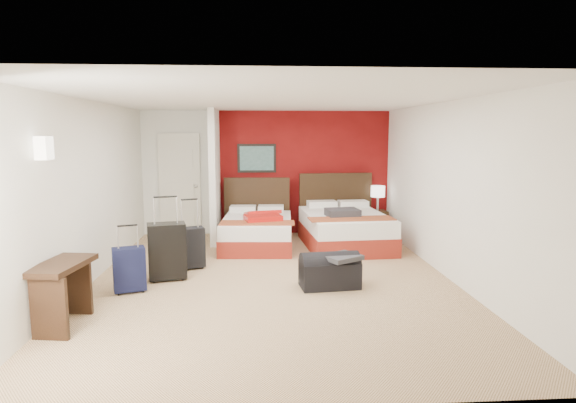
{
  "coord_description": "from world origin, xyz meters",
  "views": [
    {
      "loc": [
        -0.22,
        -6.62,
        2.05
      ],
      "look_at": [
        0.27,
        0.8,
        1.0
      ],
      "focal_mm": 30.19,
      "sensor_mm": 36.0,
      "label": 1
    }
  ],
  "objects": [
    {
      "name": "ground",
      "position": [
        0.0,
        0.0,
        0.0
      ],
      "size": [
        6.5,
        6.5,
        0.0
      ],
      "primitive_type": "plane",
      "color": "tan",
      "rests_on": "ground"
    },
    {
      "name": "room_walls",
      "position": [
        -1.4,
        1.42,
        1.26
      ],
      "size": [
        5.02,
        6.52,
        2.5
      ],
      "color": "white",
      "rests_on": "ground"
    },
    {
      "name": "red_accent_panel",
      "position": [
        0.75,
        3.23,
        1.25
      ],
      "size": [
        3.5,
        0.04,
        2.5
      ],
      "primitive_type": "cube",
      "color": "maroon",
      "rests_on": "ground"
    },
    {
      "name": "partition_wall",
      "position": [
        -1.0,
        2.61,
        1.25
      ],
      "size": [
        0.12,
        1.2,
        2.5
      ],
      "primitive_type": "cube",
      "color": "silver",
      "rests_on": "ground"
    },
    {
      "name": "entry_door",
      "position": [
        -1.75,
        3.2,
        1.02
      ],
      "size": [
        0.82,
        0.06,
        2.05
      ],
      "primitive_type": "cube",
      "color": "silver",
      "rests_on": "ground"
    },
    {
      "name": "bed_left",
      "position": [
        -0.21,
        2.02,
        0.27
      ],
      "size": [
        1.34,
        1.84,
        0.53
      ],
      "primitive_type": "cube",
      "rotation": [
        0.0,
        0.0,
        -0.06
      ],
      "color": "white",
      "rests_on": "ground"
    },
    {
      "name": "bed_right",
      "position": [
        1.39,
        1.96,
        0.3
      ],
      "size": [
        1.55,
        2.11,
        0.61
      ],
      "primitive_type": "cube",
      "rotation": [
        0.0,
        0.0,
        0.07
      ],
      "color": "white",
      "rests_on": "ground"
    },
    {
      "name": "red_suitcase_open",
      "position": [
        -0.11,
        1.92,
        0.58
      ],
      "size": [
        0.8,
        0.97,
        0.11
      ],
      "primitive_type": "cube",
      "rotation": [
        0.0,
        0.0,
        0.24
      ],
      "color": "#B6150F",
      "rests_on": "bed_left"
    },
    {
      "name": "jacket_bundle",
      "position": [
        1.29,
        1.66,
        0.67
      ],
      "size": [
        0.6,
        0.5,
        0.13
      ],
      "primitive_type": "cube",
      "rotation": [
        0.0,
        0.0,
        0.12
      ],
      "color": "#343338",
      "rests_on": "bed_right"
    },
    {
      "name": "nightstand",
      "position": [
        2.22,
        2.88,
        0.25
      ],
      "size": [
        0.39,
        0.39,
        0.5
      ],
      "primitive_type": "cube",
      "rotation": [
        0.0,
        0.0,
        0.08
      ],
      "color": "black",
      "rests_on": "ground"
    },
    {
      "name": "table_lamp",
      "position": [
        2.22,
        2.88,
        0.75
      ],
      "size": [
        0.32,
        0.32,
        0.5
      ],
      "primitive_type": "cylinder",
      "rotation": [
        0.0,
        0.0,
        0.17
      ],
      "color": "silver",
      "rests_on": "nightstand"
    },
    {
      "name": "suitcase_black",
      "position": [
        -1.48,
        0.1,
        0.39
      ],
      "size": [
        0.58,
        0.43,
        0.77
      ],
      "primitive_type": "cube",
      "rotation": [
        0.0,
        0.0,
        0.23
      ],
      "color": "black",
      "rests_on": "ground"
    },
    {
      "name": "suitcase_charcoal",
      "position": [
        -1.22,
        0.66,
        0.3
      ],
      "size": [
        0.47,
        0.37,
        0.6
      ],
      "primitive_type": "cube",
      "rotation": [
        0.0,
        0.0,
        0.33
      ],
      "color": "black",
      "rests_on": "ground"
    },
    {
      "name": "suitcase_navy",
      "position": [
        -1.87,
        -0.41,
        0.28
      ],
      "size": [
        0.46,
        0.36,
        0.56
      ],
      "primitive_type": "cube",
      "rotation": [
        0.0,
        0.0,
        0.32
      ],
      "color": "#111433",
      "rests_on": "ground"
    },
    {
      "name": "duffel_bag",
      "position": [
        0.75,
        -0.39,
        0.2
      ],
      "size": [
        0.82,
        0.5,
        0.39
      ],
      "primitive_type": "cube",
      "rotation": [
        0.0,
        0.0,
        0.11
      ],
      "color": "black",
      "rests_on": "ground"
    },
    {
      "name": "jacket_draped",
      "position": [
        0.9,
        -0.44,
        0.42
      ],
      "size": [
        0.6,
        0.57,
        0.06
      ],
      "primitive_type": "cube",
      "rotation": [
        0.0,
        0.0,
        0.55
      ],
      "color": "#39393E",
      "rests_on": "duffel_bag"
    },
    {
      "name": "desk",
      "position": [
        -2.29,
        -1.51,
        0.35
      ],
      "size": [
        0.54,
        0.89,
        0.7
      ],
      "primitive_type": "cube",
      "rotation": [
        0.0,
        0.0,
        -0.15
      ],
      "color": "#301C10",
      "rests_on": "ground"
    }
  ]
}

